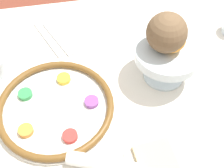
% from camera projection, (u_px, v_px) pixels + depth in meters
% --- Properties ---
extents(dining_table, '(1.30, 0.94, 0.75)m').
position_uv_depth(dining_table, '(121.00, 153.00, 1.21)').
color(dining_table, silver).
rests_on(dining_table, ground_plane).
extents(seder_plate, '(0.33, 0.33, 0.03)m').
position_uv_depth(seder_plate, '(56.00, 108.00, 0.88)').
color(seder_plate, white).
rests_on(seder_plate, dining_table).
extents(fruit_stand, '(0.19, 0.19, 0.12)m').
position_uv_depth(fruit_stand, '(167.00, 55.00, 0.89)').
color(fruit_stand, silver).
rests_on(fruit_stand, dining_table).
extents(orange_fruit, '(0.08, 0.08, 0.08)m').
position_uv_depth(orange_fruit, '(172.00, 39.00, 0.84)').
color(orange_fruit, orange).
rests_on(orange_fruit, fruit_stand).
extents(coconut, '(0.11, 0.11, 0.11)m').
position_uv_depth(coconut, '(167.00, 33.00, 0.83)').
color(coconut, brown).
rests_on(coconut, fruit_stand).
extents(bread_plate, '(0.17, 0.17, 0.02)m').
position_uv_depth(bread_plate, '(156.00, 161.00, 0.79)').
color(bread_plate, beige).
rests_on(bread_plate, dining_table).
extents(napkin_roll, '(0.19, 0.10, 0.04)m').
position_uv_depth(napkin_roll, '(104.00, 164.00, 0.77)').
color(napkin_roll, white).
rests_on(napkin_roll, dining_table).
extents(fork_left, '(0.09, 0.18, 0.01)m').
position_uv_depth(fork_left, '(48.00, 39.00, 1.05)').
color(fork_left, silver).
rests_on(fork_left, dining_table).
extents(fork_right, '(0.10, 0.18, 0.01)m').
position_uv_depth(fork_right, '(57.00, 38.00, 1.06)').
color(fork_right, silver).
rests_on(fork_right, dining_table).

